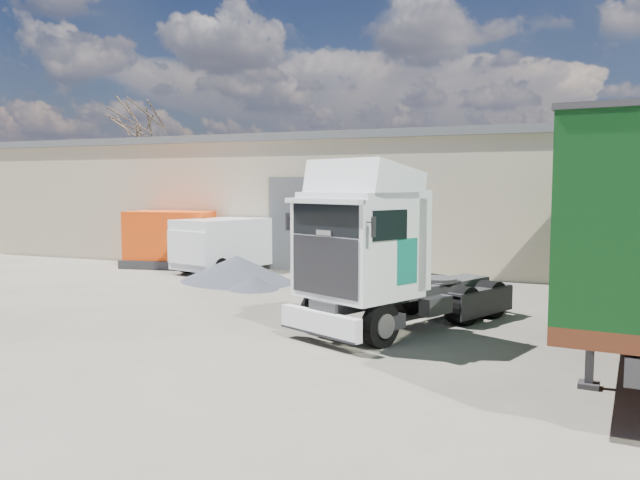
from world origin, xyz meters
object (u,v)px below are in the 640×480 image
at_px(tractor_unit, 381,260).
at_px(panel_van, 232,244).
at_px(bare_tree, 138,110).
at_px(orange_skip, 173,243).

xyz_separation_m(tractor_unit, panel_van, (-8.18, 7.58, -0.57)).
bearing_deg(panel_van, tractor_unit, -27.41).
xyz_separation_m(bare_tree, orange_skip, (10.00, -10.81, -6.94)).
bearing_deg(orange_skip, panel_van, -13.32).
height_order(bare_tree, panel_van, bare_tree).
xyz_separation_m(tractor_unit, orange_skip, (-10.99, 7.72, -0.63)).
relative_size(tractor_unit, panel_van, 1.13).
bearing_deg(bare_tree, tractor_unit, -41.44).
height_order(panel_van, orange_skip, orange_skip).
distance_m(panel_van, orange_skip, 2.81).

